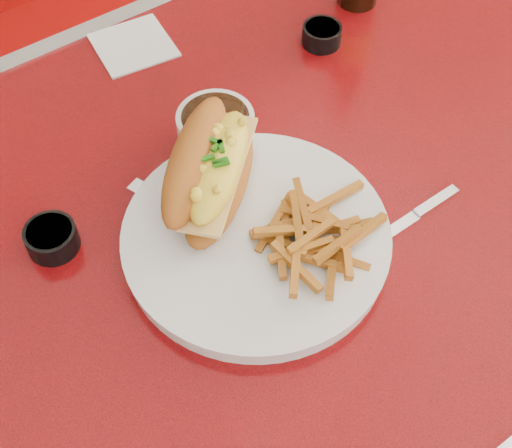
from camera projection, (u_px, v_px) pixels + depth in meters
ground at (251, 429)px, 1.48m from camera, size 8.00×8.00×0.00m
diner_table at (249, 273)px, 0.99m from camera, size 1.23×0.83×0.77m
booth_bench_far at (48, 105)px, 1.64m from camera, size 1.20×0.51×0.90m
dinner_plate at (256, 238)px, 0.81m from camera, size 0.33×0.33×0.02m
mac_hoagie at (210, 169)px, 0.81m from camera, size 0.21×0.20×0.09m
fries_pile at (317, 232)px, 0.79m from camera, size 0.13×0.12×0.03m
fork at (182, 210)px, 0.82m from camera, size 0.07×0.15×0.00m
gravy_ramekin at (216, 130)px, 0.89m from camera, size 0.13×0.13×0.05m
sauce_cup_left at (51, 238)px, 0.81m from camera, size 0.08×0.08×0.03m
sauce_cup_right at (322, 34)px, 1.02m from camera, size 0.06×0.06×0.03m
knife at (411, 218)px, 0.84m from camera, size 0.18×0.02×0.01m
paper_napkin at (133, 45)px, 1.03m from camera, size 0.12×0.12×0.00m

